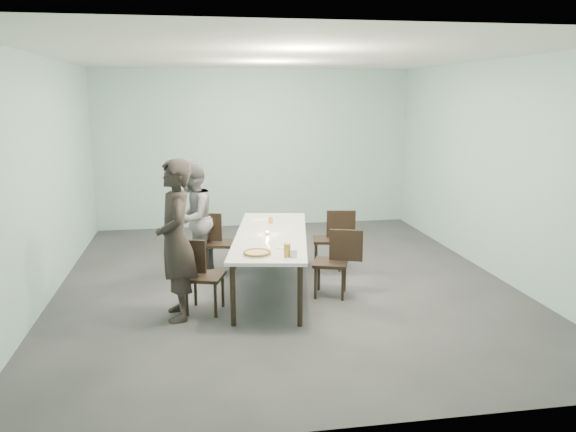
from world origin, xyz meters
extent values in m
plane|color=#333335|center=(0.00, 0.00, 0.00)|extent=(7.00, 7.00, 0.00)
cube|color=#9DC6BF|center=(0.00, 3.50, 1.50)|extent=(6.00, 0.02, 3.00)
cube|color=#9DC6BF|center=(0.00, -3.50, 1.50)|extent=(6.00, 0.02, 3.00)
cube|color=#9DC6BF|center=(-3.00, 0.00, 1.50)|extent=(0.02, 7.00, 3.00)
cube|color=#9DC6BF|center=(3.00, 0.00, 1.50)|extent=(0.02, 7.00, 3.00)
cube|color=white|center=(0.00, 0.00, 3.00)|extent=(6.00, 7.00, 0.02)
cube|color=white|center=(-0.21, -0.25, 0.73)|extent=(1.35, 2.72, 0.04)
cylinder|color=black|center=(-0.79, -1.38, 0.35)|extent=(0.06, 0.06, 0.71)
cylinder|color=black|center=(-0.35, 1.02, 0.35)|extent=(0.06, 0.06, 0.71)
cylinder|color=black|center=(-0.06, -1.52, 0.35)|extent=(0.06, 0.06, 0.71)
cylinder|color=black|center=(0.38, 0.88, 0.35)|extent=(0.06, 0.06, 0.71)
cube|color=black|center=(-1.09, -0.90, 0.43)|extent=(0.53, 0.53, 0.04)
cube|color=black|center=(-1.27, -0.85, 0.67)|extent=(0.41, 0.16, 0.40)
cylinder|color=black|center=(-1.30, -1.01, 0.21)|extent=(0.04, 0.04, 0.41)
cylinder|color=black|center=(-1.20, -0.69, 0.21)|extent=(0.04, 0.04, 0.41)
cylinder|color=black|center=(-0.97, -1.11, 0.21)|extent=(0.04, 0.04, 0.41)
cylinder|color=black|center=(-0.87, -0.79, 0.21)|extent=(0.04, 0.04, 0.41)
cube|color=black|center=(-0.82, 0.57, 0.43)|extent=(0.50, 0.50, 0.04)
cube|color=black|center=(-1.01, 0.61, 0.67)|extent=(0.42, 0.13, 0.40)
cylinder|color=black|center=(-1.03, 0.44, 0.21)|extent=(0.04, 0.04, 0.41)
cylinder|color=black|center=(-0.95, 0.77, 0.21)|extent=(0.04, 0.04, 0.41)
cylinder|color=black|center=(-0.70, 0.37, 0.21)|extent=(0.04, 0.04, 0.41)
cylinder|color=black|center=(-0.62, 0.70, 0.21)|extent=(0.04, 0.04, 0.41)
cube|color=black|center=(0.50, -0.61, 0.43)|extent=(0.54, 0.54, 0.04)
cube|color=black|center=(0.68, -0.68, 0.67)|extent=(0.41, 0.18, 0.40)
cylinder|color=black|center=(0.72, -0.51, 0.21)|extent=(0.04, 0.04, 0.41)
cylinder|color=black|center=(0.61, -0.83, 0.21)|extent=(0.04, 0.04, 0.41)
cylinder|color=black|center=(0.40, -0.40, 0.21)|extent=(0.04, 0.04, 0.41)
cylinder|color=black|center=(0.29, -0.72, 0.21)|extent=(0.04, 0.04, 0.41)
cube|color=black|center=(0.74, 0.52, 0.43)|extent=(0.49, 0.49, 0.04)
cube|color=black|center=(0.92, 0.48, 0.67)|extent=(0.42, 0.12, 0.40)
cylinder|color=black|center=(0.94, 0.65, 0.21)|extent=(0.04, 0.04, 0.41)
cylinder|color=black|center=(0.87, 0.32, 0.21)|extent=(0.04, 0.04, 0.41)
cylinder|color=black|center=(0.60, 0.72, 0.21)|extent=(0.04, 0.04, 0.41)
cylinder|color=black|center=(0.54, 0.38, 0.21)|extent=(0.04, 0.04, 0.41)
imported|color=black|center=(-1.39, -1.03, 0.92)|extent=(0.51, 0.71, 1.83)
imported|color=slate|center=(-1.22, 0.61, 0.80)|extent=(0.88, 0.96, 1.61)
cylinder|color=white|center=(-0.50, -1.19, 0.76)|extent=(0.34, 0.34, 0.01)
cylinder|color=#CCBB73|center=(-0.50, -1.19, 0.77)|extent=(0.30, 0.30, 0.01)
torus|color=brown|center=(-0.50, -1.19, 0.77)|extent=(0.32, 0.32, 0.03)
cylinder|color=white|center=(-0.16, -0.93, 0.76)|extent=(0.18, 0.18, 0.01)
cylinder|color=orange|center=(-0.17, -1.33, 0.82)|extent=(0.08, 0.08, 0.15)
cylinder|color=silver|center=(-0.11, -1.36, 0.80)|extent=(0.08, 0.08, 0.09)
cylinder|color=silver|center=(-0.26, -0.29, 0.77)|extent=(0.06, 0.06, 0.03)
cylinder|color=orange|center=(-0.26, -0.29, 0.79)|extent=(0.04, 0.04, 0.01)
cylinder|color=orange|center=(-0.13, 0.37, 0.79)|extent=(0.07, 0.07, 0.08)
cube|color=silver|center=(-0.22, 0.58, 0.75)|extent=(0.33, 0.27, 0.01)
camera|label=1|loc=(-1.16, -7.25, 2.52)|focal=35.00mm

